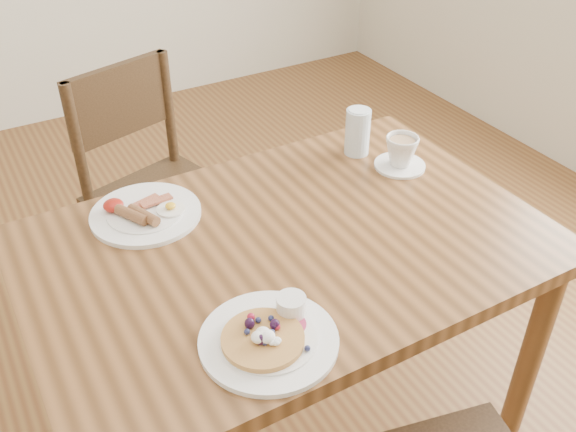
% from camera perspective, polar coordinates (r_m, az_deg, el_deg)
% --- Properties ---
extents(dining_table, '(1.20, 0.80, 0.75)m').
position_cam_1_polar(dining_table, '(1.55, 0.00, -5.08)').
color(dining_table, brown).
rests_on(dining_table, ground).
extents(chair_far, '(0.52, 0.52, 0.88)m').
position_cam_1_polar(chair_far, '(2.21, -11.78, 2.67)').
color(chair_far, '#3F2917').
rests_on(chair_far, ground).
extents(pancake_plate, '(0.27, 0.27, 0.06)m').
position_cam_1_polar(pancake_plate, '(1.25, -1.63, -10.59)').
color(pancake_plate, white).
rests_on(pancake_plate, dining_table).
extents(breakfast_plate, '(0.27, 0.27, 0.04)m').
position_cam_1_polar(breakfast_plate, '(1.60, -12.68, 0.28)').
color(breakfast_plate, white).
rests_on(breakfast_plate, dining_table).
extents(teacup_saucer, '(0.14, 0.14, 0.09)m').
position_cam_1_polar(teacup_saucer, '(1.77, 10.02, 5.51)').
color(teacup_saucer, white).
rests_on(teacup_saucer, dining_table).
extents(water_glass, '(0.07, 0.07, 0.13)m').
position_cam_1_polar(water_glass, '(1.81, 6.20, 7.45)').
color(water_glass, silver).
rests_on(water_glass, dining_table).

